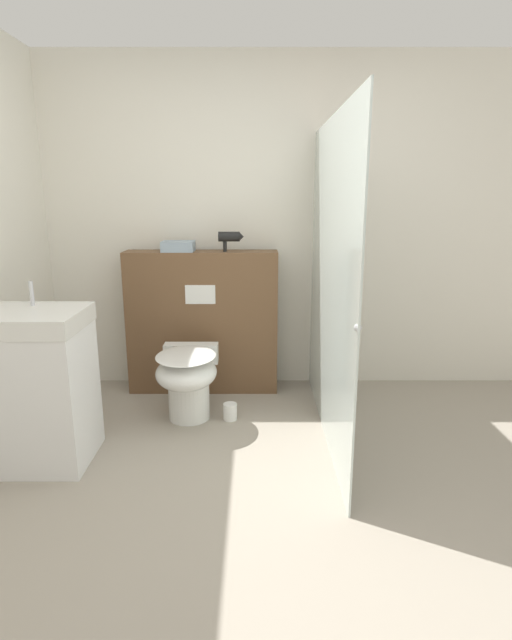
% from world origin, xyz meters
% --- Properties ---
extents(ground_plane, '(12.00, 12.00, 0.00)m').
position_xyz_m(ground_plane, '(0.00, 0.00, 0.00)').
color(ground_plane, '#9E9384').
extents(wall_back, '(8.00, 0.06, 2.50)m').
position_xyz_m(wall_back, '(0.00, 1.91, 1.25)').
color(wall_back, silver).
rests_on(wall_back, ground_plane).
extents(partition_panel, '(1.14, 0.24, 1.09)m').
position_xyz_m(partition_panel, '(-0.44, 1.71, 0.54)').
color(partition_panel, brown).
rests_on(partition_panel, ground_plane).
extents(shower_glass, '(0.04, 1.80, 1.93)m').
position_xyz_m(shower_glass, '(0.42, 0.98, 0.97)').
color(shower_glass, silver).
rests_on(shower_glass, ground_plane).
extents(toilet, '(0.40, 0.55, 0.49)m').
position_xyz_m(toilet, '(-0.48, 1.14, 0.30)').
color(toilet, white).
rests_on(toilet, ground_plane).
extents(sink_vanity, '(0.63, 0.49, 1.02)m').
position_xyz_m(sink_vanity, '(-1.29, 0.62, 0.44)').
color(sink_vanity, white).
rests_on(sink_vanity, ground_plane).
extents(hair_drier, '(0.18, 0.07, 0.15)m').
position_xyz_m(hair_drier, '(-0.22, 1.67, 1.19)').
color(hair_drier, black).
rests_on(hair_drier, partition_panel).
extents(folded_towel, '(0.23, 0.18, 0.07)m').
position_xyz_m(folded_towel, '(-0.60, 1.69, 1.12)').
color(folded_towel, '#8C9EAD').
rests_on(folded_towel, partition_panel).
extents(spare_toilet_roll, '(0.09, 0.09, 0.11)m').
position_xyz_m(spare_toilet_roll, '(-0.20, 1.15, 0.06)').
color(spare_toilet_roll, white).
rests_on(spare_toilet_roll, ground_plane).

